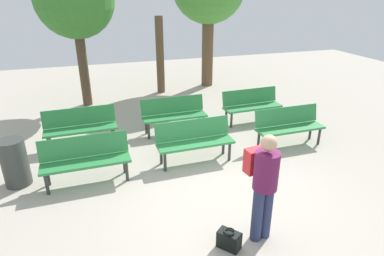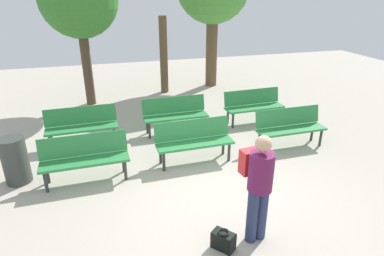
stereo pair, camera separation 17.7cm
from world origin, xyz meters
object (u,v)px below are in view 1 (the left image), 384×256
bench_r0_c2 (289,124)px  tree_1 (160,56)px  bench_r1_c0 (80,125)px  bench_r0_c0 (86,157)px  handbag (229,240)px  bench_r1_c1 (174,113)px  bench_r0_c1 (194,139)px  trash_bin (15,163)px  visitor_with_backpack (263,181)px  bench_r1_c2 (251,104)px

bench_r0_c2 → tree_1: size_ratio=0.63×
bench_r1_c0 → bench_r0_c0: bearing=-88.7°
bench_r0_c2 → handbag: 3.75m
bench_r0_c2 → bench_r1_c1: bearing=146.1°
bench_r0_c1 → handbag: (-0.33, -2.57, -0.37)m
bench_r0_c0 → bench_r1_c1: size_ratio=1.00×
bench_r1_c0 → trash_bin: size_ratio=1.80×
bench_r0_c0 → trash_bin: 1.27m
bench_r0_c2 → tree_1: bearing=109.8°
bench_r0_c1 → visitor_with_backpack: size_ratio=0.98×
bench_r0_c0 → tree_1: 5.89m
tree_1 → bench_r0_c2: bearing=-69.5°
bench_r0_c1 → visitor_with_backpack: (0.18, -2.48, 0.43)m
bench_r1_c2 → bench_r0_c2: bearing=-87.1°
bench_r1_c1 → trash_bin: (-3.39, -1.48, -0.06)m
bench_r0_c2 → bench_r1_c2: 1.58m
handbag → trash_bin: (-3.08, 2.70, 0.31)m
bench_r1_c2 → trash_bin: (-5.57, -1.53, -0.06)m
tree_1 → bench_r1_c2: bearing=-63.2°
bench_r1_c1 → visitor_with_backpack: bearing=-87.7°
bench_r0_c2 → bench_r1_c0: 4.76m
bench_r0_c1 → bench_r0_c2: same height
bench_r1_c0 → handbag: bench_r1_c0 is taller
bench_r0_c0 → bench_r0_c2: 4.47m
bench_r0_c0 → handbag: bench_r0_c0 is taller
bench_r1_c1 → bench_r0_c1: bearing=-89.8°
bench_r0_c0 → bench_r0_c2: bearing=1.8°
handbag → visitor_with_backpack: bearing=9.8°
bench_r1_c0 → bench_r1_c1: same height
bench_r0_c2 → bench_r1_c1: size_ratio=1.00×
bench_r1_c1 → bench_r1_c2: 2.18m
bench_r0_c2 → tree_1: 5.39m
bench_r1_c2 → bench_r0_c1: bearing=-144.6°
bench_r0_c0 → bench_r1_c2: bearing=21.5°
tree_1 → handbag: bearing=-95.6°
bench_r0_c2 → handbag: bench_r0_c2 is taller
visitor_with_backpack → trash_bin: visitor_with_backpack is taller
tree_1 → handbag: (-0.76, -7.65, -1.14)m
bench_r0_c1 → bench_r1_c2: size_ratio=0.99×
bench_r0_c0 → bench_r0_c1: size_ratio=1.00×
handbag → bench_r0_c2: bearing=45.3°
trash_bin → bench_r1_c1: bearing=23.5°
bench_r0_c0 → tree_1: bearing=62.4°
bench_r0_c0 → tree_1: tree_1 is taller
bench_r0_c0 → visitor_with_backpack: bearing=-45.9°
bench_r1_c1 → trash_bin: bearing=-157.1°
visitor_with_backpack → bench_r1_c1: bearing=-95.3°
bench_r0_c0 → bench_r0_c1: same height
bench_r1_c0 → handbag: size_ratio=4.46×
bench_r0_c0 → bench_r1_c1: 2.77m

